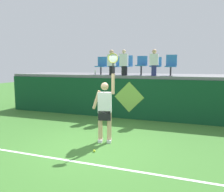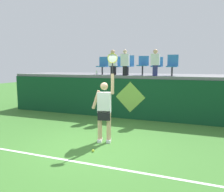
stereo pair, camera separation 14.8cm
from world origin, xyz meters
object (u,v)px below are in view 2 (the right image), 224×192
object	(u,v)px
stadium_chair_4	(157,65)
spectator_0	(155,62)
stadium_chair_5	(172,64)
spectator_2	(113,62)
tennis_player	(104,109)
stadium_chair_2	(128,64)
stadium_chair_0	(103,65)
stadium_chair_3	(143,64)
stadium_chair_1	(116,65)
spectator_1	(125,62)
water_bottle	(97,73)
tennis_ball	(93,151)

from	to	relation	value
stadium_chair_4	spectator_0	xyz separation A→B (m)	(0.00, -0.40, 0.12)
stadium_chair_5	spectator_2	size ratio (longest dim) A/B	0.79
tennis_player	stadium_chair_2	distance (m)	4.00
stadium_chair_0	stadium_chair_3	size ratio (longest dim) A/B	0.98
stadium_chair_1	spectator_1	xyz separation A→B (m)	(0.58, -0.47, 0.11)
tennis_player	stadium_chair_0	bearing A→B (deg)	114.20
stadium_chair_0	stadium_chair_1	world-z (taller)	stadium_chair_1
stadium_chair_4	spectator_2	world-z (taller)	spectator_2
water_bottle	stadium_chair_3	distance (m)	2.06
spectator_0	stadium_chair_4	bearing A→B (deg)	90.00
tennis_ball	stadium_chair_2	size ratio (longest dim) A/B	0.08
tennis_player	stadium_chair_0	distance (m)	4.30
stadium_chair_4	spectator_2	distance (m)	1.88
stadium_chair_4	spectator_1	distance (m)	1.34
water_bottle	stadium_chair_2	xyz separation A→B (m)	(1.33, 0.44, 0.37)
tennis_player	stadium_chair_3	world-z (taller)	stadium_chair_3
water_bottle	stadium_chair_2	world-z (taller)	stadium_chair_2
tennis_ball	stadium_chair_3	size ratio (longest dim) A/B	0.08
tennis_player	tennis_ball	distance (m)	1.28
stadium_chair_2	stadium_chair_3	bearing A→B (deg)	-0.61
stadium_chair_2	spectator_1	xyz separation A→B (m)	(0.00, -0.47, 0.08)
stadium_chair_3	spectator_0	world-z (taller)	spectator_0
water_bottle	stadium_chair_5	size ratio (longest dim) A/B	0.23
stadium_chair_1	spectator_2	bearing A→B (deg)	-90.00
stadium_chair_4	spectator_0	bearing A→B (deg)	-90.00
tennis_ball	stadium_chair_4	world-z (taller)	stadium_chair_4
tennis_ball	stadium_chair_4	size ratio (longest dim) A/B	0.09
stadium_chair_1	stadium_chair_3	size ratio (longest dim) A/B	0.99
stadium_chair_1	spectator_1	size ratio (longest dim) A/B	0.76
tennis_player	stadium_chair_0	world-z (taller)	stadium_chair_0
water_bottle	stadium_chair_4	size ratio (longest dim) A/B	0.26
stadium_chair_1	stadium_chair_5	size ratio (longest dim) A/B	0.95
stadium_chair_1	stadium_chair_5	xyz separation A→B (m)	(2.45, 0.00, 0.02)
tennis_ball	stadium_chair_3	distance (m)	5.13
tennis_ball	spectator_1	bearing A→B (deg)	97.04
water_bottle	spectator_1	size ratio (longest dim) A/B	0.19
spectator_0	spectator_1	bearing A→B (deg)	-177.07
stadium_chair_0	stadium_chair_4	world-z (taller)	stadium_chair_0
tennis_ball	stadium_chair_0	xyz separation A→B (m)	(-1.73, 4.61, 2.21)
stadium_chair_0	stadium_chair_5	distance (m)	3.10
water_bottle	stadium_chair_1	distance (m)	0.94
stadium_chair_1	tennis_ball	bearing A→B (deg)	-76.73
stadium_chair_2	stadium_chair_3	xyz separation A→B (m)	(0.65, -0.01, 0.00)
spectator_1	spectator_2	bearing A→B (deg)	173.24
stadium_chair_2	stadium_chair_3	size ratio (longest dim) A/B	1.04
stadium_chair_1	spectator_1	world-z (taller)	spectator_1
water_bottle	stadium_chair_4	xyz separation A→B (m)	(2.58, 0.44, 0.34)
stadium_chair_3	stadium_chair_4	xyz separation A→B (m)	(0.60, -0.00, -0.04)
stadium_chair_4	stadium_chair_5	bearing A→B (deg)	0.94
water_bottle	stadium_chair_3	bearing A→B (deg)	12.43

